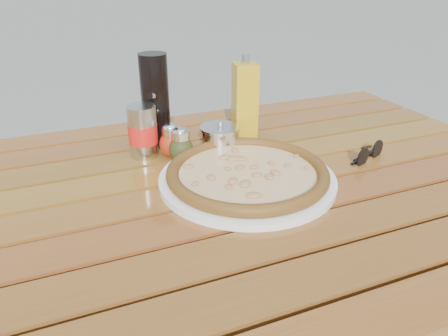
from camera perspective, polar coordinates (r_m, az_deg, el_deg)
name	(u,v)px	position (r m, az deg, el deg)	size (l,w,h in m)	color
table	(228,217)	(0.92, 0.48, -6.43)	(1.40, 0.90, 0.75)	#3D220D
plate	(247,179)	(0.89, 3.05, -1.50)	(0.36, 0.36, 0.01)	white
pizza	(247,173)	(0.89, 3.07, -0.59)	(0.37, 0.37, 0.03)	#F9E3B2
pepper_shaker	(171,141)	(1.00, -6.94, 3.55)	(0.06, 0.06, 0.08)	red
oregano_shaker	(181,145)	(0.98, -5.66, 2.96)	(0.06, 0.06, 0.08)	#373C18
dark_bottle	(155,100)	(1.06, -8.95, 8.71)	(0.07, 0.07, 0.22)	black
soda_can	(143,132)	(1.01, -10.56, 4.68)	(0.08, 0.08, 0.12)	silver
olive_oil_cruet	(245,101)	(1.08, 2.73, 8.67)	(0.06, 0.06, 0.21)	#BF9914
parmesan_tin	(220,138)	(1.03, -0.50, 3.94)	(0.12, 0.12, 0.07)	silver
sunglasses	(369,154)	(1.04, 18.41, 1.78)	(0.11, 0.06, 0.04)	black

